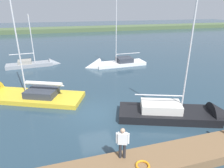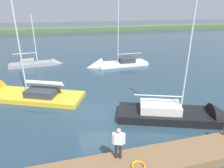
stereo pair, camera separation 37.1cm
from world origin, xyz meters
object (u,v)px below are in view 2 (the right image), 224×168
at_px(person_on_dock, 118,142).
at_px(sailboat_outer_mooring, 188,117).
at_px(sailboat_mid_channel, 111,65).
at_px(life_ring_buoy, 138,166).
at_px(sailboat_far_right, 40,65).
at_px(sailboat_behind_pier, 10,95).

bearing_deg(person_on_dock, sailboat_outer_mooring, -42.44).
distance_m(sailboat_mid_channel, person_on_dock, 17.54).
relative_size(sailboat_outer_mooring, sailboat_mid_channel, 0.96).
distance_m(life_ring_buoy, sailboat_far_right, 21.45).
distance_m(sailboat_behind_pier, sailboat_far_right, 9.89).
bearing_deg(sailboat_outer_mooring, life_ring_buoy, -123.78).
distance_m(sailboat_outer_mooring, person_on_dock, 6.68).
height_order(life_ring_buoy, person_on_dock, person_on_dock).
bearing_deg(life_ring_buoy, person_on_dock, -48.66).
relative_size(sailboat_mid_channel, sailboat_behind_pier, 0.77).
xyz_separation_m(life_ring_buoy, sailboat_mid_channel, (-3.34, -17.81, -0.46)).
height_order(sailboat_outer_mooring, sailboat_far_right, sailboat_outer_mooring).
height_order(sailboat_outer_mooring, sailboat_mid_channel, sailboat_mid_channel).
bearing_deg(sailboat_mid_channel, sailboat_behind_pier, 30.22).
height_order(sailboat_outer_mooring, person_on_dock, sailboat_outer_mooring).
bearing_deg(life_ring_buoy, sailboat_far_right, -74.59).
height_order(life_ring_buoy, sailboat_behind_pier, sailboat_behind_pier).
bearing_deg(sailboat_outer_mooring, sailboat_behind_pier, 170.69).
distance_m(life_ring_buoy, sailboat_mid_channel, 18.13).
bearing_deg(sailboat_mid_channel, life_ring_buoy, 77.32).
xyz_separation_m(sailboat_outer_mooring, person_on_dock, (5.86, 2.92, 1.30)).
xyz_separation_m(sailboat_outer_mooring, sailboat_far_right, (10.86, -16.95, -0.09)).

